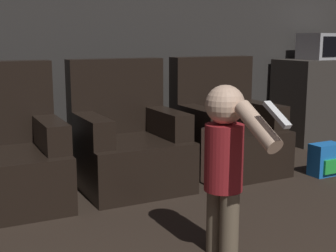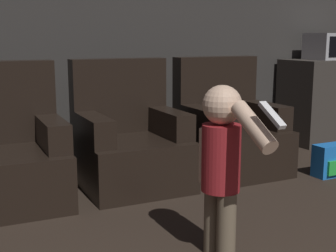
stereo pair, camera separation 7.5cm
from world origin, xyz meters
name	(u,v)px [view 1 (the left image)]	position (x,y,z in m)	size (l,w,h in m)	color
wall_back	(76,19)	(0.00, 4.50, 1.30)	(8.40, 0.05, 2.60)	#33302D
armchair_left	(4,157)	(-0.80, 3.60, 0.33)	(0.79, 0.78, 0.98)	black
armchair_middle	(127,144)	(0.11, 3.60, 0.33)	(0.78, 0.77, 0.98)	black
armchair_right	(225,133)	(1.02, 3.60, 0.33)	(0.77, 0.76, 0.98)	black
person_toddler	(225,158)	(0.08, 2.23, 0.54)	(0.20, 0.62, 0.91)	brown
toy_backpack	(326,160)	(1.69, 3.08, 0.13)	(0.27, 0.17, 0.27)	blue
kitchen_counter	(319,100)	(2.64, 4.14, 0.45)	(0.92, 0.58, 0.91)	#38332D
microwave	(325,46)	(2.69, 4.14, 1.05)	(0.53, 0.37, 0.28)	#B7B7BC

